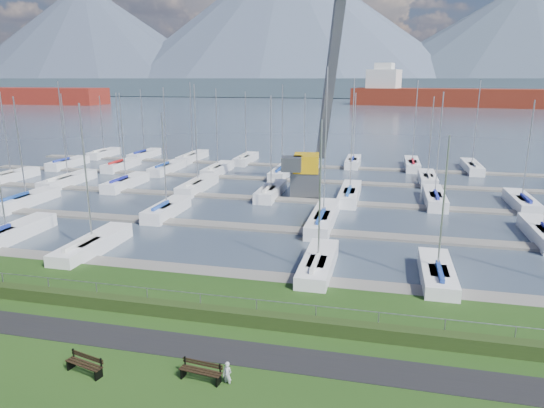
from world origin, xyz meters
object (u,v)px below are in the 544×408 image
(bench_right, at_px, (201,371))
(crane, at_px, (313,142))
(person, at_px, (227,371))
(bench_left, at_px, (85,364))

(bench_right, bearing_deg, crane, 97.73)
(person, relative_size, crane, 0.05)
(person, distance_m, crane, 35.37)
(crane, bearing_deg, person, -94.21)
(person, bearing_deg, bench_left, -157.91)
(bench_left, relative_size, crane, 0.08)
(bench_left, bearing_deg, person, 20.17)
(bench_left, height_order, bench_right, same)
(bench_left, relative_size, bench_right, 1.01)
(person, height_order, crane, crane)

